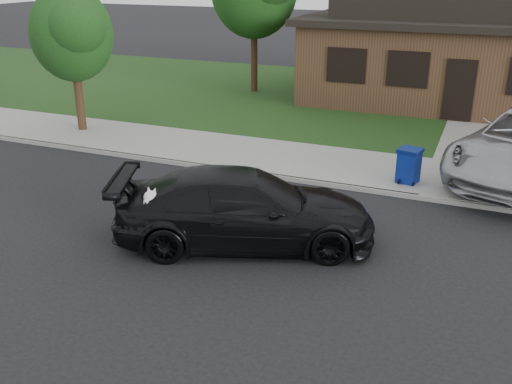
% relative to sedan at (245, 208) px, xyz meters
% --- Properties ---
extents(ground, '(120.00, 120.00, 0.00)m').
position_rel_sedan_xyz_m(ground, '(-0.78, 0.18, -0.75)').
color(ground, black).
rests_on(ground, ground).
extents(sidewalk, '(60.00, 3.00, 0.12)m').
position_rel_sedan_xyz_m(sidewalk, '(-0.78, 5.18, -0.69)').
color(sidewalk, gray).
rests_on(sidewalk, ground).
extents(curb, '(60.00, 0.12, 0.12)m').
position_rel_sedan_xyz_m(curb, '(-0.78, 3.68, -0.69)').
color(curb, gray).
rests_on(curb, ground).
extents(lawn, '(60.00, 13.00, 0.13)m').
position_rel_sedan_xyz_m(lawn, '(-0.78, 13.18, -0.69)').
color(lawn, '#193814').
rests_on(lawn, ground).
extents(sedan, '(5.59, 3.85, 1.50)m').
position_rel_sedan_xyz_m(sedan, '(0.00, 0.00, 0.00)').
color(sedan, black).
rests_on(sedan, ground).
extents(recycling_bin, '(0.64, 0.64, 0.88)m').
position_rel_sedan_xyz_m(recycling_bin, '(2.57, 4.47, -0.19)').
color(recycling_bin, navy).
rests_on(recycling_bin, sidewalk).
extents(house, '(12.60, 8.60, 4.65)m').
position_rel_sedan_xyz_m(house, '(3.22, 15.18, 1.38)').
color(house, '#422B1C').
rests_on(house, ground).
extents(tree_2, '(2.73, 2.60, 4.59)m').
position_rel_sedan_xyz_m(tree_2, '(-8.16, 5.29, 2.51)').
color(tree_2, '#332114').
rests_on(tree_2, ground).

